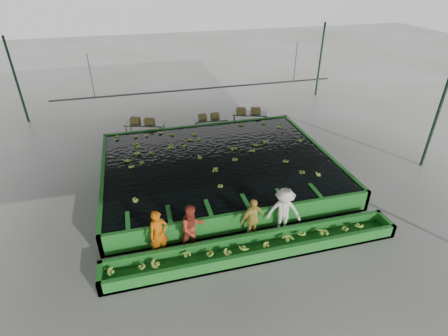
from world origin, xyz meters
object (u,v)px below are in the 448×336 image
object	(u,v)px
worker_a	(159,234)
worker_d	(284,211)
box_stack_right	(248,113)
box_stack_mid	(209,118)
box_stack_left	(142,123)
sorting_trough	(256,248)
worker_c	(252,219)
packing_table_mid	(211,126)
packing_table_left	(146,131)
worker_b	(193,228)
packing_table_right	(250,120)
flotation_tank	(218,168)

from	to	relation	value
worker_a	worker_d	distance (m)	4.33
box_stack_right	box_stack_mid	bearing A→B (deg)	-179.95
worker_a	box_stack_left	world-z (taller)	worker_a
sorting_trough	worker_c	world-z (taller)	worker_c
sorting_trough	packing_table_mid	xyz separation A→B (m)	(0.76, 9.85, 0.17)
packing_table_left	sorting_trough	bearing A→B (deg)	-73.80
box_stack_mid	worker_d	bearing A→B (deg)	-86.16
worker_b	packing_table_left	xyz separation A→B (m)	(-0.93, 9.11, -0.41)
packing_table_right	packing_table_left	bearing A→B (deg)	-179.85
sorting_trough	box_stack_left	size ratio (longest dim) A/B	7.79
worker_b	worker_d	size ratio (longest dim) A/B	0.95
worker_d	box_stack_mid	distance (m)	9.16
flotation_tank	worker_c	world-z (taller)	worker_c
packing_table_left	flotation_tank	bearing A→B (deg)	-59.09
packing_table_mid	box_stack_left	distance (m)	3.80
packing_table_left	box_stack_right	distance (m)	5.90
box_stack_left	packing_table_mid	bearing A→B (deg)	-1.02
worker_d	packing_table_left	distance (m)	10.02
worker_b	box_stack_mid	xyz separation A→B (m)	(2.61, 9.14, -0.05)
flotation_tank	packing_table_left	size ratio (longest dim) A/B	4.78
sorting_trough	worker_a	world-z (taller)	worker_a
box_stack_right	box_stack_left	bearing A→B (deg)	-179.77
worker_a	worker_b	xyz separation A→B (m)	(1.10, 0.00, 0.01)
worker_b	box_stack_left	size ratio (longest dim) A/B	1.38
worker_c	box_stack_right	xyz separation A→B (m)	(2.88, 9.14, 0.09)
packing_table_right	box_stack_right	size ratio (longest dim) A/B	1.44
packing_table_mid	box_stack_right	distance (m)	2.30
worker_c	packing_table_mid	bearing A→B (deg)	68.88
packing_table_left	worker_b	bearing A→B (deg)	-84.18
worker_b	box_stack_mid	size ratio (longest dim) A/B	1.51
box_stack_left	worker_b	bearing A→B (deg)	-83.45
worker_a	box_stack_right	bearing A→B (deg)	37.80
box_stack_mid	box_stack_left	bearing A→B (deg)	-179.66
flotation_tank	box_stack_mid	bearing A→B (deg)	82.20
box_stack_mid	box_stack_right	bearing A→B (deg)	0.05
sorting_trough	packing_table_mid	world-z (taller)	packing_table_mid
worker_c	packing_table_right	bearing A→B (deg)	54.85
worker_b	packing_table_left	size ratio (longest dim) A/B	0.85
worker_d	packing_table_right	world-z (taller)	worker_d
worker_c	box_stack_right	distance (m)	9.58
sorting_trough	worker_b	xyz separation A→B (m)	(-1.95, 0.80, 0.63)
packing_table_mid	packing_table_right	bearing A→B (deg)	1.95
worker_c	packing_table_right	distance (m)	9.60
worker_c	packing_table_mid	size ratio (longest dim) A/B	0.89
flotation_tank	worker_a	size ratio (longest dim) A/B	5.75
worker_b	packing_table_mid	bearing A→B (deg)	57.29
packing_table_mid	flotation_tank	bearing A→B (deg)	-99.10
sorting_trough	worker_c	bearing A→B (deg)	80.87
worker_d	packing_table_mid	bearing A→B (deg)	112.36
worker_d	box_stack_right	distance (m)	9.30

